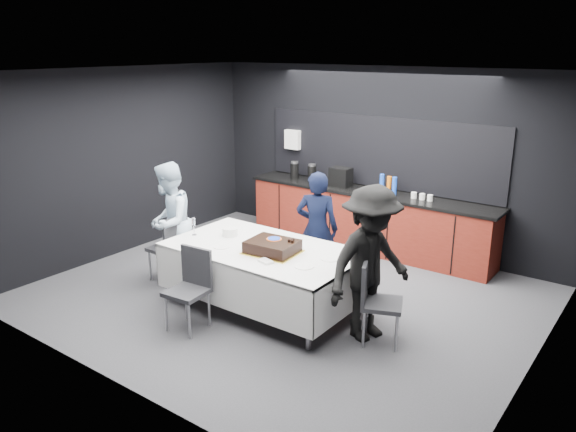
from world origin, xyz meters
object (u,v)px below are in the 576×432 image
Objects in this scene: plate_stack at (230,232)px; chair_near at (191,283)px; champagne_flute at (194,223)px; person_right at (370,264)px; chair_left at (171,244)px; chair_right at (375,296)px; party_table at (263,258)px; person_center at (317,229)px; cake_assembly at (272,247)px; person_left at (169,222)px.

chair_near reaches higher than plate_stack.
champagne_flute is 0.13× the size of person_right.
chair_left is (-0.90, -0.20, -0.30)m from plate_stack.
party_table is at bearing -177.84° from chair_right.
chair_right reaches higher than party_table.
person_right is (-0.10, 0.05, 0.33)m from chair_right.
chair_left is 1.98m from person_center.
cake_assembly is 0.39× the size of person_left.
champagne_flute is at bearing 132.53° from chair_near.
plate_stack is at bearing 12.57° from chair_left.
chair_right is 2.05m from chair_near.
person_left is (-1.22, 0.81, 0.28)m from chair_near.
person_center is (0.11, 0.99, 0.13)m from party_table.
chair_left is at bearing -176.94° from chair_right.
chair_right is (2.09, -0.04, -0.30)m from plate_stack.
cake_assembly is 0.37× the size of person_right.
person_right is at bearing 153.03° from chair_right.
person_left reaches higher than plate_stack.
champagne_flute is at bearing 23.15° from person_center.
person_left reaches higher than chair_right.
person_center is at bearing 93.79° from person_left.
cake_assembly reaches higher than party_table.
person_center is at bearing 71.57° from person_right.
person_center is 1.54m from person_right.
person_right reaches higher than person_center.
chair_left is 0.57× the size of person_left.
cake_assembly is at bearing -20.38° from party_table.
party_table is at bearing 67.29° from chair_near.
person_right is at bearing 29.07° from chair_near.
person_left is at bearing -171.62° from plate_stack.
cake_assembly is 1.01m from chair_near.
chair_left and chair_near have the same top height.
party_table is 3.64× the size of cake_assembly.
chair_right is at bearing 5.71° from cake_assembly.
person_center is at bearing 75.62° from chair_near.
cake_assembly is 1.78m from person_left.
chair_left is at bearing 21.70° from person_left.
chair_near is at bearing 52.99° from person_center.
person_center is (1.12, 1.15, -0.17)m from champagne_flute.
champagne_flute is at bearing 51.62° from person_left.
champagne_flute is 0.24× the size of chair_left.
chair_right is 0.54× the size of person_right.
chair_near is at bearing -153.53° from chair_right.
cake_assembly is 0.83m from plate_stack.
person_left reaches higher than chair_left.
person_right is (1.37, 0.11, 0.22)m from party_table.
chair_left is (-1.52, -0.10, -0.11)m from party_table.
champagne_flute reaches higher than cake_assembly.
champagne_flute reaches higher than party_table.
person_left is at bearing 169.22° from champagne_flute.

